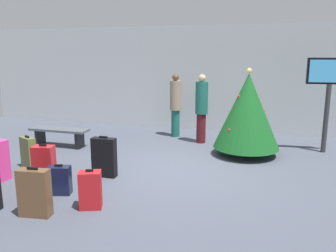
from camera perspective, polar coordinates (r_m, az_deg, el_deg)
name	(u,v)px	position (r m, az deg, el deg)	size (l,w,h in m)	color
ground_plane	(175,170)	(7.44, 1.08, -7.18)	(16.00, 16.00, 0.00)	#424754
back_wall	(210,79)	(11.06, 6.94, 7.71)	(16.00, 0.20, 3.26)	#B7BCC1
holiday_tree	(247,111)	(8.46, 12.90, 2.41)	(1.57, 1.57, 2.09)	#4C3319
flight_info_kiosk	(329,85)	(9.26, 24.95, 6.11)	(1.08, 0.18, 2.32)	#333338
waiting_bench	(59,133)	(9.60, -17.43, -1.07)	(1.60, 0.44, 0.48)	#4C5159
traveller_0	(176,104)	(10.14, 1.24, 3.68)	(0.42, 0.42, 1.84)	#19594C
traveller_1	(201,107)	(9.46, 5.52, 3.13)	(0.40, 0.40, 1.87)	#4C1419
suitcase_0	(90,190)	(5.73, -12.63, -10.20)	(0.41, 0.35, 0.65)	#B2191E
suitcase_2	(44,165)	(6.97, -19.66, -6.04)	(0.43, 0.32, 0.78)	#B2191E
suitcase_3	(59,180)	(6.43, -17.39, -8.49)	(0.43, 0.31, 0.54)	#141938
suitcase_5	(104,157)	(7.05, -10.44, -5.08)	(0.49, 0.19, 0.83)	black
suitcase_6	(34,193)	(5.69, -21.07, -10.21)	(0.50, 0.26, 0.78)	brown
suitcase_7	(28,153)	(7.99, -21.94, -4.14)	(0.45, 0.34, 0.72)	#59602D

